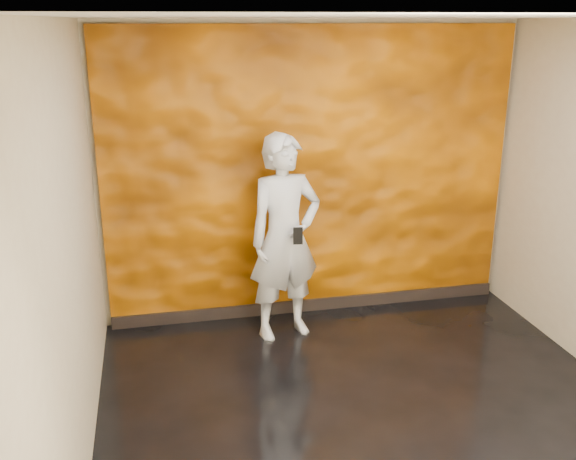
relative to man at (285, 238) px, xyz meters
name	(u,v)px	position (x,y,z in m)	size (l,w,h in m)	color
room	(385,239)	(0.36, -1.50, 0.46)	(4.02, 4.02, 2.81)	black
feature_wall	(312,176)	(0.36, 0.46, 0.44)	(3.90, 0.06, 2.75)	orange
baseboard	(311,305)	(0.36, 0.42, -0.88)	(3.90, 0.04, 0.12)	black
man	(285,238)	(0.00, 0.00, 0.00)	(0.68, 0.45, 1.87)	#9A9FA8
phone	(298,236)	(0.05, -0.29, 0.11)	(0.08, 0.02, 0.15)	black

